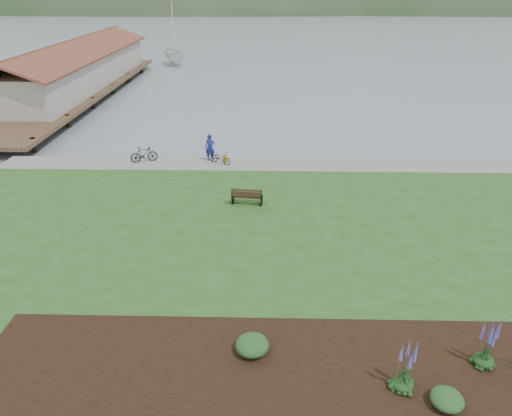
{
  "coord_description": "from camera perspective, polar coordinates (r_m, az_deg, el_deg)",
  "views": [
    {
      "loc": [
        -0.35,
        -19.86,
        10.84
      ],
      "look_at": [
        -0.8,
        -0.94,
        1.3
      ],
      "focal_mm": 32.0,
      "sensor_mm": 36.0,
      "label": 1
    }
  ],
  "objects": [
    {
      "name": "sailboat",
      "position": [
        67.6,
        -9.96,
        17.15
      ],
      "size": [
        13.38,
        13.44,
        25.53
      ],
      "primitive_type": "imported",
      "rotation": [
        0.0,
        0.0,
        0.54
      ],
      "color": "silver",
      "rests_on": "ground"
    },
    {
      "name": "shrub_0",
      "position": [
        14.72,
        -0.49,
        -16.76
      ],
      "size": [
        1.05,
        1.05,
        0.52
      ],
      "primitive_type": "ellipsoid",
      "color": "#1E4C21",
      "rests_on": "garden_bed"
    },
    {
      "name": "park_bench",
      "position": [
        23.37,
        -1.13,
        1.52
      ],
      "size": [
        1.61,
        0.8,
        0.96
      ],
      "rotation": [
        0.0,
        0.0,
        -0.11
      ],
      "color": "black",
      "rests_on": "lawn"
    },
    {
      "name": "lawn",
      "position": [
        20.79,
        2.15,
        -4.05
      ],
      "size": [
        34.0,
        20.0,
        0.4
      ],
      "primitive_type": "cube",
      "color": "#26571E",
      "rests_on": "ground"
    },
    {
      "name": "echium_0",
      "position": [
        14.04,
        18.17,
        -18.6
      ],
      "size": [
        0.62,
        0.62,
        1.8
      ],
      "color": "#153A16",
      "rests_on": "garden_bed"
    },
    {
      "name": "far_hillside",
      "position": [
        191.26,
        8.14,
        23.26
      ],
      "size": [
        580.0,
        80.0,
        38.0
      ],
      "primitive_type": null,
      "color": "#334D2B",
      "rests_on": "ground"
    },
    {
      "name": "garden_bed",
      "position": [
        14.87,
        14.8,
        -18.89
      ],
      "size": [
        24.0,
        4.4,
        0.04
      ],
      "primitive_type": "cube",
      "color": "black",
      "rests_on": "lawn"
    },
    {
      "name": "ground",
      "position": [
        22.63,
        2.1,
        -1.89
      ],
      "size": [
        600.0,
        600.0,
        0.0
      ],
      "primitive_type": "plane",
      "color": "gray",
      "rests_on": "ground"
    },
    {
      "name": "echium_1",
      "position": [
        15.56,
        27.02,
        -14.95
      ],
      "size": [
        0.62,
        0.62,
        1.86
      ],
      "color": "#153A16",
      "rests_on": "garden_bed"
    },
    {
      "name": "shoreline_path",
      "position": [
        28.72,
        1.99,
        5.45
      ],
      "size": [
        34.0,
        2.2,
        0.03
      ],
      "primitive_type": "cube",
      "color": "gray",
      "rests_on": "lawn"
    },
    {
      "name": "person",
      "position": [
        29.16,
        -5.78,
        7.75
      ],
      "size": [
        0.79,
        0.58,
        2.03
      ],
      "primitive_type": "imported",
      "rotation": [
        0.0,
        0.0,
        -0.11
      ],
      "color": "navy",
      "rests_on": "lawn"
    },
    {
      "name": "pannier",
      "position": [
        29.06,
        -3.83,
        6.0
      ],
      "size": [
        0.32,
        0.38,
        0.34
      ],
      "primitive_type": "cube",
      "rotation": [
        0.0,
        0.0,
        -0.43
      ],
      "color": "gold",
      "rests_on": "lawn"
    },
    {
      "name": "bicycle_a",
      "position": [
        28.83,
        -4.5,
        6.29
      ],
      "size": [
        1.22,
        1.6,
        0.8
      ],
      "primitive_type": "imported",
      "rotation": [
        0.0,
        0.0,
        1.06
      ],
      "color": "black",
      "rests_on": "lawn"
    },
    {
      "name": "bicycle_b",
      "position": [
        29.84,
        -13.84,
        6.53
      ],
      "size": [
        1.04,
        1.77,
        1.03
      ],
      "primitive_type": "imported",
      "rotation": [
        0.0,
        0.0,
        1.91
      ],
      "color": "black",
      "rests_on": "lawn"
    },
    {
      "name": "pier_pavilion",
      "position": [
        51.94,
        -21.75,
        15.88
      ],
      "size": [
        8.0,
        36.0,
        5.4
      ],
      "color": "#4C3826",
      "rests_on": "ground"
    },
    {
      "name": "shrub_1",
      "position": [
        14.34,
        22.76,
        -21.18
      ],
      "size": [
        0.9,
        0.9,
        0.45
      ],
      "primitive_type": "ellipsoid",
      "color": "#1E4C21",
      "rests_on": "garden_bed"
    }
  ]
}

